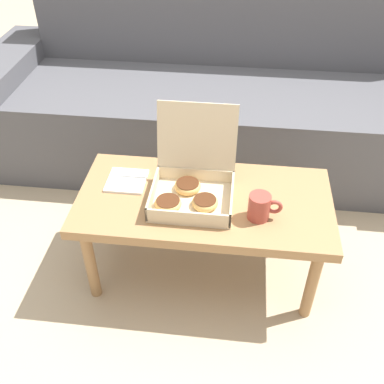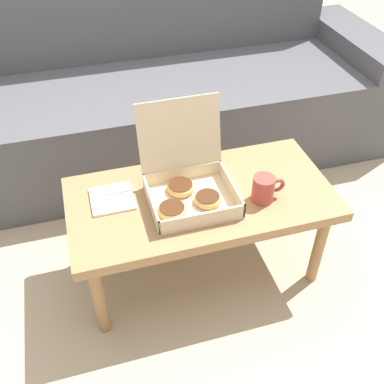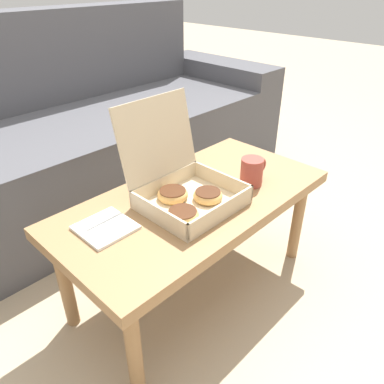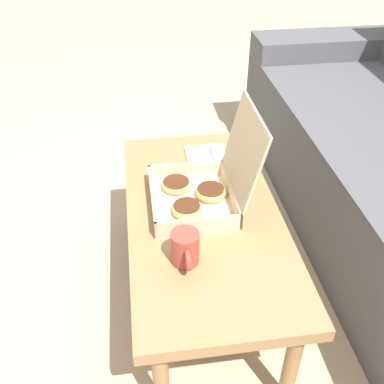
# 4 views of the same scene
# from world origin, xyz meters

# --- Properties ---
(ground_plane) EXTENTS (12.00, 12.00, 0.00)m
(ground_plane) POSITION_xyz_m (0.00, 0.00, 0.00)
(ground_plane) COLOR tan
(couch) EXTENTS (2.55, 0.83, 0.91)m
(couch) POSITION_xyz_m (0.00, 0.81, 0.31)
(couch) COLOR #4C4C51
(couch) RESTS_ON ground_plane
(coffee_table) EXTENTS (0.97, 0.48, 0.41)m
(coffee_table) POSITION_xyz_m (0.00, -0.11, 0.36)
(coffee_table) COLOR #997047
(coffee_table) RESTS_ON ground_plane
(pastry_box) EXTENTS (0.30, 0.32, 0.32)m
(pastry_box) POSITION_xyz_m (-0.05, -0.11, 0.47)
(pastry_box) COLOR beige
(pastry_box) RESTS_ON coffee_table
(coffee_mug) EXTENTS (0.12, 0.08, 0.10)m
(coffee_mug) POSITION_xyz_m (0.21, -0.20, 0.46)
(coffee_mug) COLOR #993D33
(coffee_mug) RESTS_ON coffee_table
(napkin_stack) EXTENTS (0.15, 0.15, 0.01)m
(napkin_stack) POSITION_xyz_m (-0.32, -0.05, 0.41)
(napkin_stack) COLOR white
(napkin_stack) RESTS_ON coffee_table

